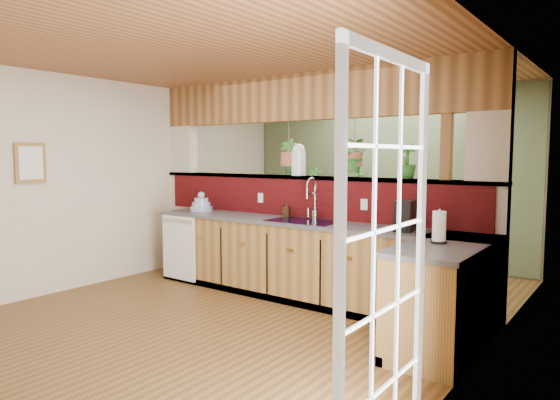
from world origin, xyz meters
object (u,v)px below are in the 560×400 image
Objects in this scene: faucet at (312,197)px; coffee_maker at (405,217)px; glass_jar at (298,160)px; shelving_console at (340,227)px; dish_stack at (201,205)px; soap_dispenser at (287,210)px; paper_towel at (439,228)px.

coffee_maker is at bearing -9.32° from faucet.
glass_jar reaches higher than faucet.
faucet is 0.33× the size of shelving_console.
dish_stack is 2.85m from coffee_maker.
glass_jar is (0.03, 0.20, 0.60)m from soap_dispenser.
dish_stack is (-1.65, -0.13, -0.18)m from faucet.
coffee_maker is 0.77× the size of glass_jar.
soap_dispenser is 0.62× the size of paper_towel.
faucet reaches higher than coffee_maker.
soap_dispenser reaches higher than shelving_console.
soap_dispenser is at bearing 6.97° from dish_stack.
shelving_console is at bearing 132.33° from paper_towel.
faucet is 1.26× the size of glass_jar.
coffee_maker is at bearing -41.50° from shelving_console.
soap_dispenser is (1.28, 0.16, 0.01)m from dish_stack.
faucet is at bearing 158.74° from paper_towel.
soap_dispenser is at bearing 161.82° from paper_towel.
soap_dispenser is at bearing -98.63° from glass_jar.
coffee_maker is (1.57, -0.22, 0.05)m from soap_dispenser.
shelving_console is at bearing 104.70° from glass_jar.
glass_jar reaches higher than dish_stack.
glass_jar is at bearing 15.24° from dish_stack.
dish_stack is 2.44m from shelving_console.
shelving_console is at bearing 124.34° from coffee_maker.
coffee_maker is (2.85, -0.06, 0.06)m from dish_stack.
glass_jar is (1.31, 0.36, 0.60)m from dish_stack.
paper_towel is 2.28m from glass_jar.
dish_stack is at bearing -175.34° from faucet.
shelving_console is (-0.50, 1.90, -1.08)m from glass_jar.
dish_stack is 1.02× the size of paper_towel.
faucet is 1.69× the size of paper_towel.
dish_stack is 0.20× the size of shelving_console.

